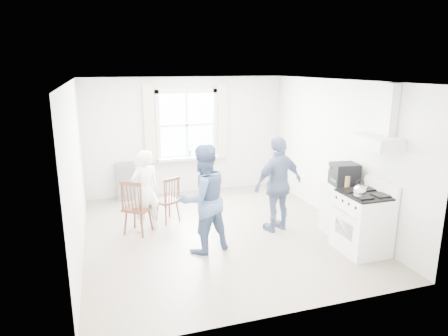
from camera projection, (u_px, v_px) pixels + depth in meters
room_shell at (219, 160)px, 6.65m from camera, size 4.62×5.12×2.64m
window_assembly at (187, 129)px, 8.87m from camera, size 1.88×0.24×1.70m
range_hood at (380, 131)px, 5.86m from camera, size 0.45×0.76×0.94m
shelf_unit at (126, 182)px, 8.62m from camera, size 0.40×0.30×0.80m
gas_stove at (362, 222)px, 6.17m from camera, size 0.68×0.76×1.12m
kettle at (360, 191)px, 5.88m from camera, size 0.19×0.19×0.26m
low_cabinet at (340, 209)px, 6.84m from camera, size 0.50×0.55×0.90m
stereo_stack at (344, 174)px, 6.62m from camera, size 0.46×0.42×0.37m
cardboard_box at (347, 180)px, 6.60m from camera, size 0.38×0.33×0.20m
windsor_chair_a at (170, 195)px, 7.30m from camera, size 0.49×0.49×0.88m
windsor_chair_b at (134, 202)px, 6.73m from camera, size 0.57×0.57×0.98m
person_left at (145, 191)px, 6.90m from camera, size 0.69×0.69×1.45m
person_mid at (203, 199)px, 6.10m from camera, size 1.01×1.01×1.70m
person_right at (278, 184)px, 6.90m from camera, size 1.20×1.20×1.68m
potted_plant at (190, 150)px, 8.92m from camera, size 0.19×0.19×0.29m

